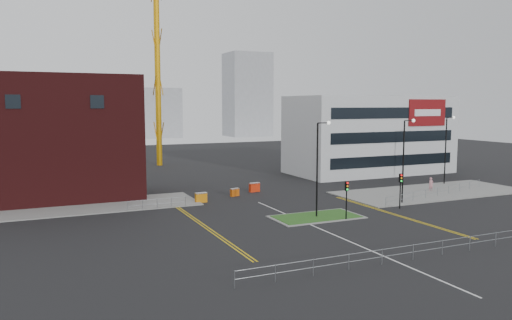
{
  "coord_description": "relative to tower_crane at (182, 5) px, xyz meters",
  "views": [
    {
      "loc": [
        -22.39,
        -32.19,
        10.71
      ],
      "look_at": [
        -1.36,
        14.61,
        5.0
      ],
      "focal_mm": 35.0,
      "sensor_mm": 36.0,
      "label": 1
    }
  ],
  "objects": [
    {
      "name": "barrier_mid",
      "position": [
        -0.8,
        -33.94,
        -27.83
      ],
      "size": [
        1.4,
        0.64,
        1.13
      ],
      "color": "red",
      "rests_on": "ground"
    },
    {
      "name": "pavement_left",
      "position": [
        -23.11,
        -35.17,
        -28.39
      ],
      "size": [
        28.0,
        8.0,
        0.12
      ],
      "primitive_type": "cube",
      "color": "slate",
      "rests_on": "ground"
    },
    {
      "name": "streetlamp_right_far",
      "position": [
        25.11,
        -39.17,
        -23.03
      ],
      "size": [
        1.46,
        0.36,
        9.18
      ],
      "color": "black",
      "rests_on": "ground"
    },
    {
      "name": "pavement_right",
      "position": [
        18.89,
        -43.17,
        -28.39
      ],
      "size": [
        24.0,
        10.0,
        0.12
      ],
      "primitive_type": "cube",
      "color": "slate",
      "rests_on": "ground"
    },
    {
      "name": "yellow_right_a",
      "position": [
        6.39,
        -51.17,
        -28.44
      ],
      "size": [
        0.12,
        20.0,
        0.01
      ],
      "primitive_type": "cube",
      "color": "gold",
      "rests_on": "ground"
    },
    {
      "name": "island_kerb",
      "position": [
        -1.11,
        -49.17,
        -28.41
      ],
      "size": [
        8.6,
        4.6,
        0.08
      ],
      "primitive_type": "cube",
      "color": "slate",
      "rests_on": "ground"
    },
    {
      "name": "brick_building",
      "position": [
        -26.08,
        -29.17,
        -21.6
      ],
      "size": [
        24.2,
        10.07,
        14.24
      ],
      "color": "#421011",
      "rests_on": "ground"
    },
    {
      "name": "tower_crane",
      "position": [
        0.0,
        0.0,
        0.0
      ],
      "size": [
        49.17,
        21.65,
        41.45
      ],
      "color": "orange",
      "rests_on": "ground"
    },
    {
      "name": "traffic_light_right",
      "position": [
        8.89,
        -49.19,
        -25.88
      ],
      "size": [
        0.28,
        0.33,
        3.65
      ],
      "color": "black",
      "rests_on": "ground"
    },
    {
      "name": "skyline_b",
      "position": [
        6.89,
        72.83,
        -20.45
      ],
      "size": [
        24.0,
        12.0,
        16.0
      ],
      "primitive_type": "cube",
      "color": "gray",
      "rests_on": "ground"
    },
    {
      "name": "traffic_light_island",
      "position": [
        0.89,
        -51.19,
        -25.88
      ],
      "size": [
        0.28,
        0.33,
        3.65
      ],
      "color": "black",
      "rests_on": "ground"
    },
    {
      "name": "barrier_left",
      "position": [
        -8.89,
        -37.65,
        -27.85
      ],
      "size": [
        1.33,
        0.54,
        1.1
      ],
      "color": "orange",
      "rests_on": "ground"
    },
    {
      "name": "pedestrian",
      "position": [
        19.16,
        -42.76,
        -27.56
      ],
      "size": [
        0.67,
        0.46,
        1.77
      ],
      "primitive_type": "imported",
      "rotation": [
        0.0,
        0.0,
        -0.06
      ],
      "color": "#CD848E",
      "rests_on": "ground"
    },
    {
      "name": "railing_right",
      "position": [
        17.39,
        -45.67,
        -27.67
      ],
      "size": [
        19.05,
        5.05,
        1.1
      ],
      "color": "gray",
      "rests_on": "ground"
    },
    {
      "name": "yellow_left_b",
      "position": [
        -11.81,
        -47.17,
        -28.44
      ],
      "size": [
        0.12,
        24.0,
        0.01
      ],
      "primitive_type": "cube",
      "color": "gold",
      "rests_on": "ground"
    },
    {
      "name": "ground",
      "position": [
        -3.11,
        -57.17,
        -28.45
      ],
      "size": [
        200.0,
        200.0,
        0.0
      ],
      "primitive_type": "plane",
      "color": "black",
      "rests_on": "ground"
    },
    {
      "name": "barrier_right",
      "position": [
        -4.11,
        -35.65,
        -27.94
      ],
      "size": [
        1.17,
        0.68,
        0.94
      ],
      "color": "#C34F0A",
      "rests_on": "ground"
    },
    {
      "name": "streetlamp_island",
      "position": [
        -0.89,
        -49.17,
        -23.03
      ],
      "size": [
        1.46,
        0.36,
        9.18
      ],
      "color": "black",
      "rests_on": "ground"
    },
    {
      "name": "streetlamp_right_near",
      "position": [
        11.11,
        -47.17,
        -23.03
      ],
      "size": [
        1.46,
        0.36,
        9.18
      ],
      "color": "black",
      "rests_on": "ground"
    },
    {
      "name": "centre_line",
      "position": [
        -3.11,
        -55.17,
        -28.44
      ],
      "size": [
        0.15,
        30.0,
        0.01
      ],
      "primitive_type": "cube",
      "color": "silver",
      "rests_on": "ground"
    },
    {
      "name": "skyline_c",
      "position": [
        41.89,
        67.83,
        -14.45
      ],
      "size": [
        14.0,
        12.0,
        28.0
      ],
      "primitive_type": "cube",
      "color": "gray",
      "rests_on": "ground"
    },
    {
      "name": "yellow_left_a",
      "position": [
        -12.11,
        -47.17,
        -28.44
      ],
      "size": [
        0.12,
        24.0,
        0.01
      ],
      "primitive_type": "cube",
      "color": "gold",
      "rests_on": "ground"
    },
    {
      "name": "grass_island",
      "position": [
        -1.11,
        -49.17,
        -28.39
      ],
      "size": [
        8.0,
        4.0,
        0.12
      ],
      "primitive_type": "cube",
      "color": "#23511B",
      "rests_on": "ground"
    },
    {
      "name": "skyline_d",
      "position": [
        -11.11,
        82.83,
        -22.45
      ],
      "size": [
        30.0,
        12.0,
        12.0
      ],
      "primitive_type": "cube",
      "color": "gray",
      "rests_on": "ground"
    },
    {
      "name": "yellow_right_b",
      "position": [
        6.69,
        -51.17,
        -28.44
      ],
      "size": [
        0.12,
        20.0,
        0.01
      ],
      "primitive_type": "cube",
      "color": "gold",
      "rests_on": "ground"
    },
    {
      "name": "railing_front",
      "position": [
        -3.11,
        -63.17,
        -27.66
      ],
      "size": [
        24.05,
        0.05,
        1.1
      ],
      "color": "gray",
      "rests_on": "ground"
    },
    {
      "name": "office_block",
      "position": [
        22.9,
        -25.2,
        -22.44
      ],
      "size": [
        25.0,
        12.2,
        12.0
      ],
      "color": "silver",
      "rests_on": "ground"
    },
    {
      "name": "railing_left",
      "position": [
        -14.11,
        -39.17,
        -27.7
      ],
      "size": [
        6.05,
        0.05,
        1.1
      ],
      "color": "gray",
      "rests_on": "ground"
    }
  ]
}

